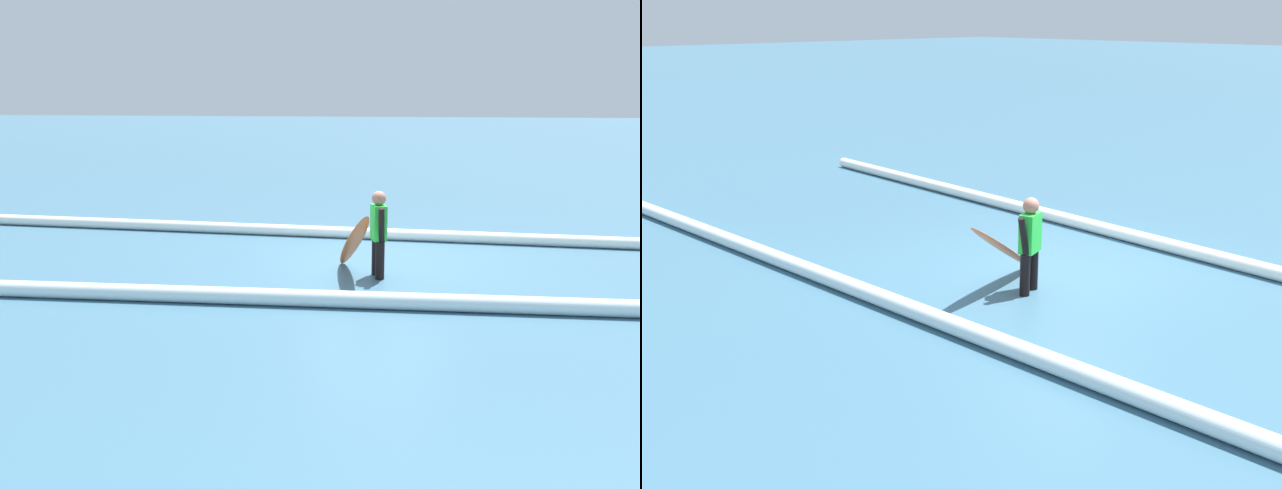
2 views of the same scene
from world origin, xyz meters
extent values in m
plane|color=#3B667E|center=(0.00, 0.00, 0.00)|extent=(169.23, 169.23, 0.00)
cylinder|color=black|center=(-0.29, 1.07, 0.29)|extent=(0.14, 0.14, 0.58)
cylinder|color=black|center=(-0.21, 0.80, 0.29)|extent=(0.14, 0.14, 0.58)
cube|color=#2DD83F|center=(-0.25, 0.94, 0.85)|extent=(0.29, 0.38, 0.54)
sphere|color=#B4735D|center=(-0.25, 0.94, 1.23)|extent=(0.22, 0.22, 0.22)
cylinder|color=black|center=(-0.31, 1.14, 0.85)|extent=(0.09, 0.21, 0.54)
cylinder|color=black|center=(-0.18, 0.73, 0.85)|extent=(0.09, 0.16, 0.54)
ellipsoid|color=#E55926|center=(0.12, 1.05, 0.56)|extent=(0.84, 1.97, 1.16)
ellipsoid|color=blue|center=(0.12, 1.05, 0.57)|extent=(0.58, 1.55, 0.94)
cylinder|color=white|center=(0.68, -2.07, 0.11)|extent=(16.09, 0.76, 0.22)
cylinder|color=white|center=(-1.09, 2.62, 0.12)|extent=(24.75, 1.54, 0.23)
camera|label=1|loc=(-1.22, 11.84, 2.76)|focal=40.76mm
camera|label=2|loc=(-6.37, 8.18, 3.66)|focal=41.11mm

